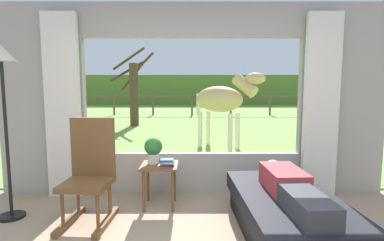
{
  "coord_description": "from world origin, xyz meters",
  "views": [
    {
      "loc": [
        0.0,
        -1.8,
        1.45
      ],
      "look_at": [
        0.0,
        1.8,
        1.05
      ],
      "focal_mm": 28.06,
      "sensor_mm": 36.0,
      "label": 1
    }
  ],
  "objects": [
    {
      "name": "back_wall_with_window",
      "position": [
        0.0,
        2.26,
        1.25
      ],
      "size": [
        5.2,
        0.12,
        2.55
      ],
      "color": "#9E998E",
      "rests_on": "ground_plane"
    },
    {
      "name": "curtain_panel_left",
      "position": [
        -1.69,
        2.12,
        1.2
      ],
      "size": [
        0.44,
        0.1,
        2.4
      ],
      "primitive_type": "cube",
      "color": "silver",
      "rests_on": "ground_plane"
    },
    {
      "name": "curtain_panel_right",
      "position": [
        1.69,
        2.12,
        1.2
      ],
      "size": [
        0.44,
        0.1,
        2.4
      ],
      "primitive_type": "cube",
      "color": "silver",
      "rests_on": "ground_plane"
    },
    {
      "name": "outdoor_pasture_lawn",
      "position": [
        0.0,
        13.16,
        0.01
      ],
      "size": [
        36.0,
        21.68,
        0.02
      ],
      "primitive_type": "cube",
      "color": "#759E47",
      "rests_on": "ground_plane"
    },
    {
      "name": "distant_hill_ridge",
      "position": [
        0.0,
        23.0,
        1.2
      ],
      "size": [
        36.0,
        2.0,
        2.4
      ],
      "primitive_type": "cube",
      "color": "#5B7D31",
      "rests_on": "ground_plane"
    },
    {
      "name": "recliner_sofa",
      "position": [
        0.92,
        0.98,
        0.22
      ],
      "size": [
        0.98,
        1.74,
        0.42
      ],
      "rotation": [
        0.0,
        0.0,
        0.05
      ],
      "color": "black",
      "rests_on": "ground_plane"
    },
    {
      "name": "reclining_person",
      "position": [
        0.92,
        0.93,
        0.52
      ],
      "size": [
        0.37,
        1.44,
        0.22
      ],
      "rotation": [
        0.0,
        0.0,
        0.05
      ],
      "color": "#B23338",
      "rests_on": "recliner_sofa"
    },
    {
      "name": "rocking_chair",
      "position": [
        -1.1,
        1.35,
        0.55
      ],
      "size": [
        0.51,
        0.71,
        1.12
      ],
      "rotation": [
        0.0,
        0.0,
        -0.06
      ],
      "color": "brown",
      "rests_on": "ground_plane"
    },
    {
      "name": "side_table",
      "position": [
        -0.39,
        1.75,
        0.43
      ],
      "size": [
        0.44,
        0.44,
        0.52
      ],
      "color": "brown",
      "rests_on": "ground_plane"
    },
    {
      "name": "potted_plant",
      "position": [
        -0.47,
        1.81,
        0.7
      ],
      "size": [
        0.22,
        0.22,
        0.32
      ],
      "color": "silver",
      "rests_on": "side_table"
    },
    {
      "name": "book_stack",
      "position": [
        -0.3,
        1.69,
        0.56
      ],
      "size": [
        0.19,
        0.15,
        0.08
      ],
      "color": "#59336B",
      "rests_on": "side_table"
    },
    {
      "name": "floor_lamp_left",
      "position": [
        -2.02,
        1.42,
        1.53
      ],
      "size": [
        0.32,
        0.32,
        1.9
      ],
      "color": "black",
      "rests_on": "ground_plane"
    },
    {
      "name": "horse",
      "position": [
        0.69,
        5.14,
        1.16
      ],
      "size": [
        1.62,
        1.42,
        1.73
      ],
      "rotation": [
        0.0,
        0.0,
        -2.25
      ],
      "color": "tan",
      "rests_on": "outdoor_pasture_lawn"
    },
    {
      "name": "pasture_tree",
      "position": [
        -2.15,
        9.33,
        1.33
      ],
      "size": [
        1.65,
        1.02,
        2.96
      ],
      "color": "#4C3823",
      "rests_on": "outdoor_pasture_lawn"
    },
    {
      "name": "pasture_fence_line",
      "position": [
        0.0,
        13.54,
        0.74
      ],
      "size": [
        16.1,
        0.1,
        1.1
      ],
      "color": "brown",
      "rests_on": "outdoor_pasture_lawn"
    }
  ]
}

